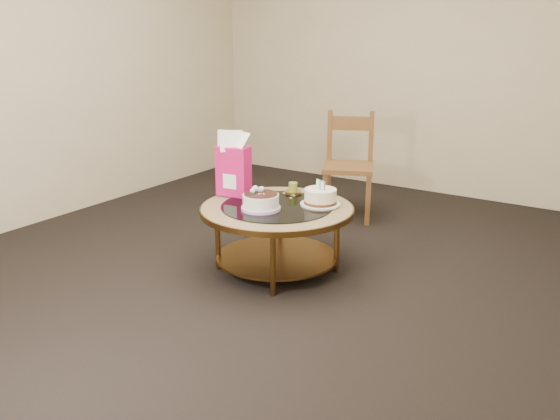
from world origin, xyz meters
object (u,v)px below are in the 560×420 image
Objects in this scene: decorated_cake at (261,202)px; dining_chair at (349,165)px; coffee_table at (277,217)px; gift_bag at (233,164)px; cream_cake at (320,197)px.

decorated_cake is 1.46m from dining_chair.
coffee_table is 1.34m from dining_chair.
decorated_cake reaches higher than coffee_table.
coffee_table is at bearing -16.42° from gift_bag.
cream_cake is 1.22m from dining_chair.
cream_cake reaches higher than decorated_cake.
gift_bag reaches higher than coffee_table.
dining_chair is at bearing 96.67° from coffee_table.
cream_cake is at bearing 37.96° from coffee_table.
dining_chair is at bearing 132.74° from cream_cake.
coffee_table is at bearing -107.36° from dining_chair.
cream_cake is (0.27, 0.30, 0.00)m from decorated_cake.
decorated_cake is at bearing -109.56° from dining_chair.
gift_bag is 0.50× the size of dining_chair.
decorated_cake is (-0.04, -0.13, 0.13)m from coffee_table.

